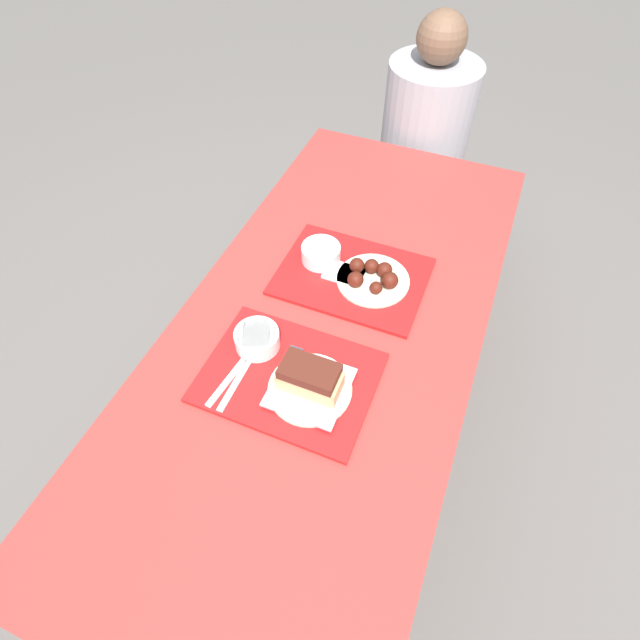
% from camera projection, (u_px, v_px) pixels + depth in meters
% --- Properties ---
extents(ground_plane, '(12.00, 12.00, 0.00)m').
position_uv_depth(ground_plane, '(327.00, 437.00, 1.96)').
color(ground_plane, '#605B56').
extents(picnic_table, '(0.82, 1.83, 0.73)m').
position_uv_depth(picnic_table, '(330.00, 339.00, 1.46)').
color(picnic_table, maroon).
rests_on(picnic_table, ground_plane).
extents(picnic_bench_far, '(0.78, 0.28, 0.48)m').
position_uv_depth(picnic_bench_far, '(419.00, 189.00, 2.31)').
color(picnic_bench_far, maroon).
rests_on(picnic_bench_far, ground_plane).
extents(tray_near, '(0.43, 0.32, 0.01)m').
position_uv_depth(tray_near, '(289.00, 377.00, 1.27)').
color(tray_near, red).
rests_on(tray_near, picnic_table).
extents(tray_far, '(0.43, 0.32, 0.01)m').
position_uv_depth(tray_far, '(352.00, 276.00, 1.49)').
color(tray_far, red).
rests_on(tray_far, picnic_table).
extents(bowl_coleslaw_near, '(0.12, 0.12, 0.05)m').
position_uv_depth(bowl_coleslaw_near, '(257.00, 338.00, 1.30)').
color(bowl_coleslaw_near, white).
rests_on(bowl_coleslaw_near, tray_near).
extents(brisket_sandwich_plate, '(0.21, 0.21, 0.10)m').
position_uv_depth(brisket_sandwich_plate, '(310.00, 382.00, 1.21)').
color(brisket_sandwich_plate, beige).
rests_on(brisket_sandwich_plate, tray_near).
extents(plastic_fork_near, '(0.04, 0.17, 0.00)m').
position_uv_depth(plastic_fork_near, '(228.00, 380.00, 1.25)').
color(plastic_fork_near, white).
rests_on(plastic_fork_near, tray_near).
extents(plastic_knife_near, '(0.02, 0.17, 0.00)m').
position_uv_depth(plastic_knife_near, '(236.00, 383.00, 1.25)').
color(plastic_knife_near, white).
rests_on(plastic_knife_near, tray_near).
extents(condiment_packet, '(0.04, 0.03, 0.01)m').
position_uv_depth(condiment_packet, '(295.00, 351.00, 1.31)').
color(condiment_packet, '#3F3F47').
rests_on(condiment_packet, tray_near).
extents(bowl_coleslaw_far, '(0.12, 0.12, 0.05)m').
position_uv_depth(bowl_coleslaw_far, '(321.00, 253.00, 1.50)').
color(bowl_coleslaw_far, white).
rests_on(bowl_coleslaw_far, tray_far).
extents(wings_plate_far, '(0.21, 0.21, 0.06)m').
position_uv_depth(wings_plate_far, '(373.00, 277.00, 1.45)').
color(wings_plate_far, beige).
rests_on(wings_plate_far, tray_far).
extents(napkin_far, '(0.12, 0.08, 0.01)m').
position_uv_depth(napkin_far, '(344.00, 273.00, 1.48)').
color(napkin_far, white).
rests_on(napkin_far, tray_far).
extents(person_seated_across, '(0.36, 0.36, 0.67)m').
position_uv_depth(person_seated_across, '(428.00, 116.00, 2.04)').
color(person_seated_across, '#9E9EA3').
rests_on(person_seated_across, picnic_bench_far).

